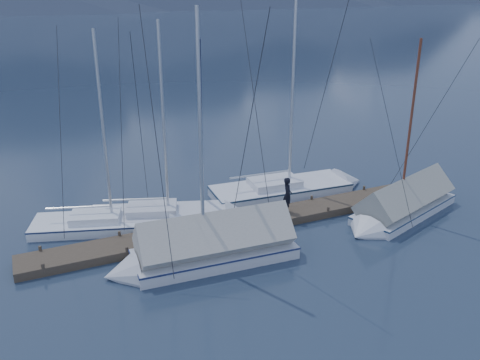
# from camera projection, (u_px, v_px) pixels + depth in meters

# --- Properties ---
(ground) EXTENTS (1000.00, 1000.00, 0.00)m
(ground) POSITION_uv_depth(u_px,v_px,m) (261.00, 248.00, 20.13)
(ground) COLOR #172234
(ground) RESTS_ON ground
(dock) EXTENTS (18.00, 1.50, 0.54)m
(dock) POSITION_uv_depth(u_px,v_px,m) (240.00, 225.00, 21.79)
(dock) COLOR #382D23
(dock) RESTS_ON ground
(mooring_posts) EXTENTS (15.12, 1.52, 0.35)m
(mooring_posts) POSITION_uv_depth(u_px,v_px,m) (229.00, 222.00, 21.51)
(mooring_posts) COLOR #382D23
(mooring_posts) RESTS_ON ground
(sailboat_open_left) EXTENTS (7.13, 3.86, 9.07)m
(sailboat_open_left) POSITION_uv_depth(u_px,v_px,m) (124.00, 224.00, 21.84)
(sailboat_open_left) COLOR silver
(sailboat_open_left) RESTS_ON ground
(sailboat_open_mid) EXTENTS (7.37, 4.16, 9.39)m
(sailboat_open_mid) POSITION_uv_depth(u_px,v_px,m) (180.00, 216.00, 22.50)
(sailboat_open_mid) COLOR silver
(sailboat_open_mid) RESTS_ON ground
(sailboat_open_right) EXTENTS (8.16, 3.45, 10.62)m
(sailboat_open_right) POSITION_uv_depth(u_px,v_px,m) (299.00, 188.00, 25.57)
(sailboat_open_right) COLOR silver
(sailboat_open_right) RESTS_ON ground
(sailboat_covered_near) EXTENTS (6.95, 4.04, 8.65)m
(sailboat_covered_near) POSITION_uv_depth(u_px,v_px,m) (398.00, 208.00, 22.70)
(sailboat_covered_near) COLOR silver
(sailboat_covered_near) RESTS_ON ground
(sailboat_covered_far) EXTENTS (7.30, 3.06, 10.09)m
(sailboat_covered_far) POSITION_uv_depth(u_px,v_px,m) (200.00, 251.00, 18.93)
(sailboat_covered_far) COLOR silver
(sailboat_covered_far) RESTS_ON ground
(person) EXTENTS (0.55, 0.68, 1.63)m
(person) POSITION_uv_depth(u_px,v_px,m) (287.00, 195.00, 22.22)
(person) COLOR black
(person) RESTS_ON dock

